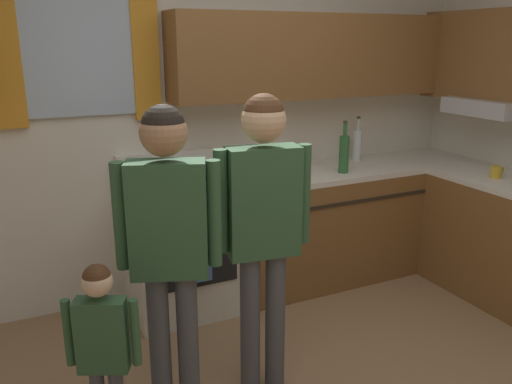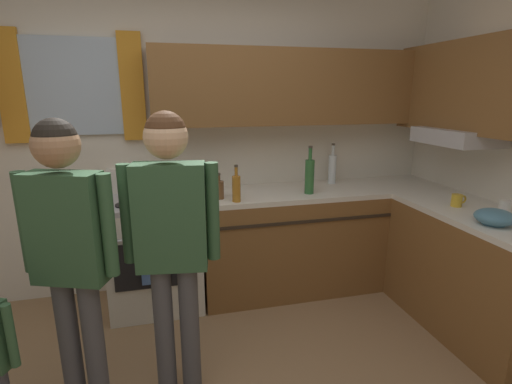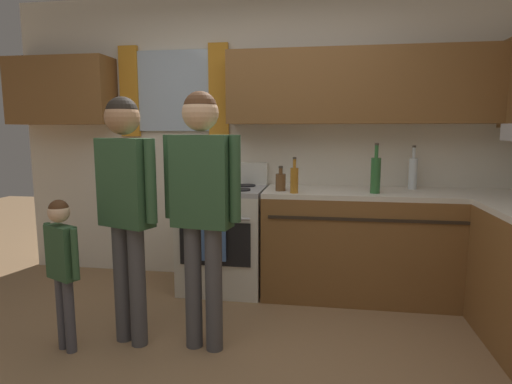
{
  "view_description": "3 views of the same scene",
  "coord_description": "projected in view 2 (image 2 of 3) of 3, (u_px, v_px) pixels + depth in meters",
  "views": [
    {
      "loc": [
        -1.24,
        -1.77,
        1.87
      ],
      "look_at": [
        -0.02,
        0.78,
        1.04
      ],
      "focal_mm": 36.61,
      "sensor_mm": 36.0,
      "label": 1
    },
    {
      "loc": [
        -0.15,
        -1.46,
        1.7
      ],
      "look_at": [
        0.38,
        0.65,
        1.14
      ],
      "focal_mm": 26.84,
      "sensor_mm": 36.0,
      "label": 2
    },
    {
      "loc": [
        0.61,
        -2.02,
        1.39
      ],
      "look_at": [
        0.13,
        1.02,
        0.95
      ],
      "focal_mm": 29.79,
      "sensor_mm": 36.0,
      "label": 3
    }
  ],
  "objects": [
    {
      "name": "back_wall_unit",
      "position": [
        188.0,
        123.0,
        3.2
      ],
      "size": [
        4.6,
        0.42,
        2.6
      ],
      "color": "silver",
      "rests_on": "ground"
    },
    {
      "name": "kitchen_counter_run",
      "position": [
        370.0,
        248.0,
        3.2
      ],
      "size": [
        2.17,
        1.86,
        0.9
      ],
      "color": "brown",
      "rests_on": "ground"
    },
    {
      "name": "stove_oven",
      "position": [
        156.0,
        250.0,
        3.11
      ],
      "size": [
        0.71,
        0.67,
        1.1
      ],
      "color": "silver",
      "rests_on": "ground"
    },
    {
      "name": "bottle_squat_brown",
      "position": [
        218.0,
        189.0,
        2.99
      ],
      "size": [
        0.08,
        0.08,
        0.21
      ],
      "color": "brown",
      "rests_on": "kitchen_counter_run"
    },
    {
      "name": "bottle_oil_amber",
      "position": [
        236.0,
        188.0,
        2.9
      ],
      "size": [
        0.06,
        0.06,
        0.29
      ],
      "color": "#B27223",
      "rests_on": "kitchen_counter_run"
    },
    {
      "name": "bottle_tall_clear",
      "position": [
        332.0,
        168.0,
        3.49
      ],
      "size": [
        0.07,
        0.07,
        0.37
      ],
      "color": "silver",
      "rests_on": "kitchen_counter_run"
    },
    {
      "name": "bottle_wine_green",
      "position": [
        310.0,
        175.0,
        3.13
      ],
      "size": [
        0.08,
        0.08,
        0.39
      ],
      "color": "#2D6633",
      "rests_on": "kitchen_counter_run"
    },
    {
      "name": "mug_mustard_yellow",
      "position": [
        457.0,
        200.0,
        2.8
      ],
      "size": [
        0.12,
        0.08,
        0.09
      ],
      "color": "gold",
      "rests_on": "kitchen_counter_run"
    },
    {
      "name": "mug_ceramic_white",
      "position": [
        505.0,
        207.0,
        2.63
      ],
      "size": [
        0.13,
        0.08,
        0.09
      ],
      "color": "white",
      "rests_on": "kitchen_counter_run"
    },
    {
      "name": "mixing_bowl",
      "position": [
        495.0,
        217.0,
        2.41
      ],
      "size": [
        0.24,
        0.24,
        0.1
      ],
      "color": "teal",
      "rests_on": "kitchen_counter_run"
    },
    {
      "name": "adult_holding_child",
      "position": [
        68.0,
        240.0,
        1.88
      ],
      "size": [
        0.47,
        0.27,
        1.6
      ],
      "color": "#4C4C51",
      "rests_on": "ground"
    },
    {
      "name": "adult_in_plaid",
      "position": [
        171.0,
        228.0,
        2.0
      ],
      "size": [
        0.5,
        0.22,
        1.62
      ],
      "color": "#4C4C51",
      "rests_on": "ground"
    }
  ]
}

